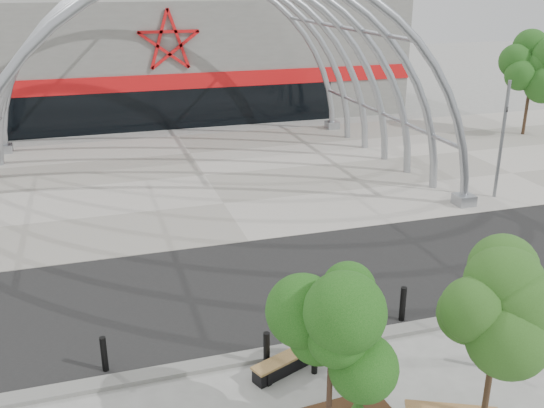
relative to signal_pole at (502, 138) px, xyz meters
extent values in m
plane|color=gray|center=(-11.94, -8.50, -2.76)|extent=(140.00, 140.00, 0.00)
cube|color=black|center=(-11.94, -5.00, -2.75)|extent=(140.00, 7.00, 0.02)
cube|color=gray|center=(-11.94, 7.00, -2.74)|extent=(60.00, 17.00, 0.04)
cube|color=slate|center=(-11.94, -8.75, -2.70)|extent=(60.00, 0.50, 0.12)
cube|color=slate|center=(-11.94, 25.00, 1.24)|extent=(34.00, 15.00, 8.00)
cube|color=black|center=(-11.94, 17.55, -1.46)|extent=(22.00, 0.25, 2.60)
cube|color=red|center=(-11.94, 17.55, 0.34)|extent=(34.00, 0.30, 1.00)
torus|color=#9BA0A6|center=(-11.94, -0.50, -2.76)|extent=(20.36, 0.36, 20.36)
torus|color=#9BA0A6|center=(-11.94, 2.00, -2.76)|extent=(20.36, 0.36, 20.36)
torus|color=#9BA0A6|center=(-11.94, 4.50, -2.76)|extent=(20.36, 0.36, 20.36)
torus|color=#9BA0A6|center=(-11.94, 7.00, -2.76)|extent=(20.36, 0.36, 20.36)
torus|color=#9BA0A6|center=(-11.94, 9.50, -2.76)|extent=(20.36, 0.36, 20.36)
torus|color=#9BA0A6|center=(-11.94, 12.00, -2.76)|extent=(20.36, 0.36, 20.36)
torus|color=#9BA0A6|center=(-11.94, 14.50, -2.76)|extent=(20.36, 0.36, 20.36)
cylinder|color=#9BA0A6|center=(-2.28, 7.00, -0.17)|extent=(0.20, 15.00, 0.20)
cylinder|color=#9BA0A6|center=(-4.87, 7.00, 4.31)|extent=(0.20, 15.00, 0.20)
cylinder|color=#9BA0A6|center=(-19.01, 7.00, 4.31)|extent=(0.20, 15.00, 0.20)
cube|color=#9BA0A6|center=(-21.94, 14.50, -2.51)|extent=(0.80, 0.80, 0.50)
cube|color=#9BA0A6|center=(-1.94, -0.50, -2.51)|extent=(0.80, 0.80, 0.50)
cube|color=#9BA0A6|center=(-1.94, 14.50, -2.51)|extent=(0.80, 0.80, 0.50)
cone|color=#2A601E|center=(-12.08, -11.57, -2.44)|extent=(0.36, 0.36, 0.45)
cylinder|color=slate|center=(0.00, 0.00, -0.12)|extent=(0.15, 0.15, 5.28)
imported|color=black|center=(0.00, 0.00, 1.04)|extent=(0.23, 0.75, 0.15)
cylinder|color=#342219|center=(-13.02, -12.09, -1.79)|extent=(0.12, 0.12, 1.93)
ellipsoid|color=#11440D|center=(-13.02, -12.09, -0.04)|extent=(1.65, 1.65, 2.10)
cylinder|color=black|center=(-9.69, -12.83, -1.72)|extent=(0.14, 0.14, 2.07)
ellipsoid|color=#2B501A|center=(-9.69, -12.83, 0.16)|extent=(1.71, 1.71, 2.26)
cube|color=black|center=(-13.07, -9.49, -2.59)|extent=(1.98, 1.10, 0.34)
cube|color=black|center=(-13.76, -9.77, -2.56)|extent=(0.28, 0.45, 0.40)
cube|color=black|center=(-12.38, -9.21, -2.56)|extent=(0.28, 0.45, 0.40)
cube|color=olive|center=(-13.07, -9.49, -2.36)|extent=(2.05, 1.19, 0.06)
cylinder|color=black|center=(-17.48, -8.16, -2.27)|extent=(0.16, 0.16, 0.98)
cylinder|color=black|center=(-12.45, -9.79, -2.28)|extent=(0.15, 0.15, 0.97)
cylinder|color=black|center=(-13.55, -9.25, -2.24)|extent=(0.17, 0.17, 1.04)
cylinder|color=black|center=(-8.04, -10.98, -2.32)|extent=(0.14, 0.14, 0.88)
cylinder|color=black|center=(-9.14, -8.21, -2.22)|extent=(0.17, 0.17, 1.08)
cylinder|color=black|center=(9.06, 9.50, -1.25)|extent=(0.20, 0.20, 3.03)
ellipsoid|color=#154713|center=(9.06, 9.50, 1.50)|extent=(2.70, 2.70, 3.30)
camera|label=1|loc=(-17.24, -21.72, 6.58)|focal=40.00mm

